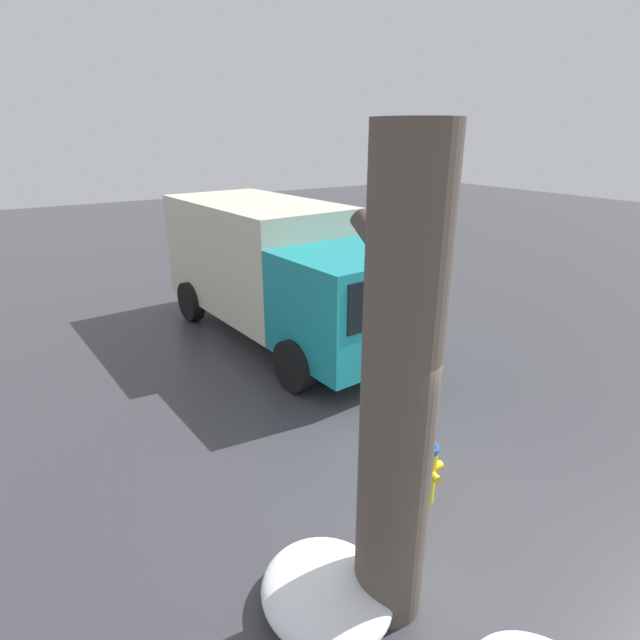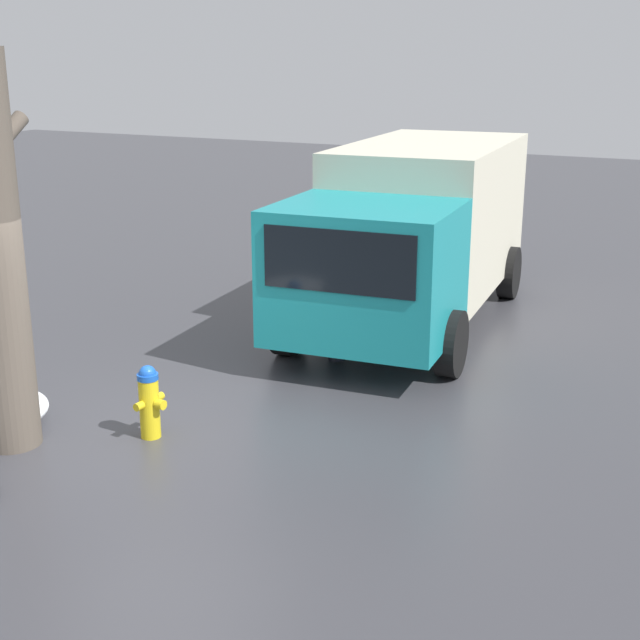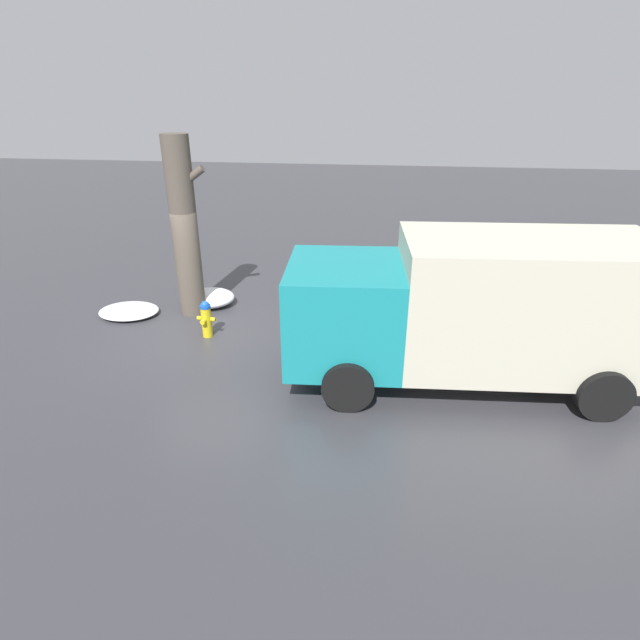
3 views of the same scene
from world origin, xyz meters
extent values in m
plane|color=#38383D|center=(0.00, 0.00, 0.00)|extent=(60.00, 60.00, 0.00)
cylinder|color=yellow|center=(0.00, 0.00, 0.34)|extent=(0.23, 0.23, 0.69)
cylinder|color=blue|center=(0.00, 0.00, 0.72)|extent=(0.24, 0.24, 0.07)
sphere|color=blue|center=(0.00, 0.00, 0.75)|extent=(0.19, 0.19, 0.19)
cylinder|color=yellow|center=(-0.01, -0.16, 0.42)|extent=(0.12, 0.11, 0.11)
cylinder|color=yellow|center=(0.16, -0.01, 0.42)|extent=(0.11, 0.10, 0.09)
cylinder|color=yellow|center=(-0.16, 0.01, 0.42)|extent=(0.11, 0.10, 0.09)
cylinder|color=brown|center=(-0.82, 1.25, 2.10)|extent=(0.62, 0.62, 4.20)
cylinder|color=brown|center=(-0.54, 1.25, 3.27)|extent=(0.70, 0.17, 0.56)
cube|color=teal|center=(3.17, -1.22, 1.34)|extent=(2.21, 2.49, 1.78)
cube|color=black|center=(2.15, -1.30, 1.70)|extent=(0.18, 1.96, 0.79)
cube|color=beige|center=(6.38, -0.97, 1.59)|extent=(4.57, 2.68, 2.29)
cylinder|color=black|center=(3.37, -2.38, 0.45)|extent=(0.92, 0.35, 0.90)
cylinder|color=black|center=(3.18, -0.05, 0.45)|extent=(0.92, 0.35, 0.90)
cylinder|color=black|center=(7.57, -2.05, 0.45)|extent=(0.92, 0.35, 0.90)
cylinder|color=black|center=(7.39, 0.28, 0.45)|extent=(0.92, 0.35, 0.90)
cylinder|color=#23232D|center=(3.29, -0.76, 0.39)|extent=(0.24, 0.24, 0.77)
cylinder|color=black|center=(3.29, -0.76, 1.09)|extent=(0.35, 0.35, 0.64)
sphere|color=tan|center=(3.29, -0.76, 1.52)|extent=(0.21, 0.21, 0.21)
ellipsoid|color=white|center=(-0.58, 1.77, 0.19)|extent=(1.28, 1.17, 0.38)
camera|label=1|loc=(-3.38, 3.63, 4.11)|focal=28.00mm
camera|label=2|loc=(-7.39, -5.76, 4.16)|focal=50.00mm
camera|label=3|loc=(3.92, -9.61, 4.98)|focal=28.00mm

